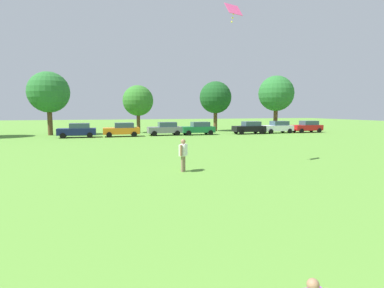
{
  "coord_description": "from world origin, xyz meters",
  "views": [
    {
      "loc": [
        -1.29,
        -0.51,
        3.22
      ],
      "look_at": [
        2.01,
        11.06,
        1.92
      ],
      "focal_mm": 29.56,
      "sensor_mm": 36.0,
      "label": 1
    }
  ],
  "objects": [
    {
      "name": "parked_car_green_3",
      "position": [
        10.77,
        38.74,
        0.86
      ],
      "size": [
        4.3,
        2.02,
        1.68
      ],
      "rotation": [
        0.0,
        0.0,
        3.14
      ],
      "color": "#196B38",
      "rests_on": "ground"
    },
    {
      "name": "parked_car_navy_0",
      "position": [
        -4.06,
        38.68,
        0.86
      ],
      "size": [
        4.3,
        2.02,
        1.68
      ],
      "rotation": [
        0.0,
        0.0,
        3.14
      ],
      "color": "#141E4C",
      "rests_on": "ground"
    },
    {
      "name": "tree_far_right",
      "position": [
        24.96,
        43.67,
        5.76
      ],
      "size": [
        5.48,
        5.48,
        8.53
      ],
      "color": "brown",
      "rests_on": "ground"
    },
    {
      "name": "parked_car_white_5",
      "position": [
        22.37,
        38.68,
        0.86
      ],
      "size": [
        4.3,
        2.02,
        1.68
      ],
      "rotation": [
        0.0,
        0.0,
        3.14
      ],
      "color": "white",
      "rests_on": "ground"
    },
    {
      "name": "kite",
      "position": [
        6.07,
        16.71,
        8.82
      ],
      "size": [
        1.14,
        0.8,
        1.07
      ],
      "color": "#F24C8C"
    },
    {
      "name": "ground_plane",
      "position": [
        0.0,
        30.0,
        0.0
      ],
      "size": [
        160.0,
        160.0,
        0.0
      ],
      "primitive_type": "plane",
      "color": "#568C33"
    },
    {
      "name": "parked_car_orange_1",
      "position": [
        1.03,
        38.61,
        0.86
      ],
      "size": [
        4.3,
        2.02,
        1.68
      ],
      "rotation": [
        0.0,
        0.0,
        3.14
      ],
      "color": "orange",
      "rests_on": "ground"
    },
    {
      "name": "tree_right",
      "position": [
        15.48,
        45.19,
        5.11
      ],
      "size": [
        4.85,
        4.85,
        7.56
      ],
      "color": "brown",
      "rests_on": "ground"
    },
    {
      "name": "parked_car_black_4",
      "position": [
        17.88,
        38.35,
        0.86
      ],
      "size": [
        4.3,
        2.02,
        1.68
      ],
      "rotation": [
        0.0,
        0.0,
        3.14
      ],
      "color": "black",
      "rests_on": "ground"
    },
    {
      "name": "tree_left",
      "position": [
        -7.66,
        43.27,
        5.43
      ],
      "size": [
        5.17,
        5.17,
        8.05
      ],
      "color": "brown",
      "rests_on": "ground"
    },
    {
      "name": "parked_car_red_6",
      "position": [
        27.09,
        38.56,
        0.86
      ],
      "size": [
        4.3,
        2.02,
        1.68
      ],
      "rotation": [
        0.0,
        0.0,
        3.14
      ],
      "color": "red",
      "rests_on": "ground"
    },
    {
      "name": "parked_car_gray_2",
      "position": [
        6.48,
        39.12,
        0.86
      ],
      "size": [
        4.3,
        2.02,
        1.68
      ],
      "rotation": [
        0.0,
        0.0,
        3.14
      ],
      "color": "slate",
      "rests_on": "ground"
    },
    {
      "name": "tree_center",
      "position": [
        3.69,
        44.57,
        4.51
      ],
      "size": [
        4.28,
        4.28,
        6.68
      ],
      "color": "brown",
      "rests_on": "ground"
    },
    {
      "name": "adult_bystander",
      "position": [
        2.75,
        15.35,
        1.02
      ],
      "size": [
        0.56,
        0.71,
        1.71
      ],
      "rotation": [
        0.0,
        0.0,
        1.01
      ],
      "color": "#8C7259",
      "rests_on": "ground"
    }
  ]
}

